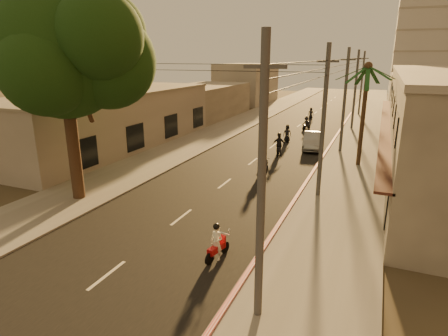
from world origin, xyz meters
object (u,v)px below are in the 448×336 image
Objects in this scene: scooter_red at (217,243)px; scooter_far_b at (306,124)px; palm_tree at (368,72)px; scooter_mid_b at (279,145)px; scooter_far_a at (287,134)px; parked_car at (313,141)px; scooter_far_c at (311,114)px; scooter_mid_a at (263,164)px; broadleaf_tree at (70,52)px.

scooter_red is 1.03× the size of scooter_far_b.
palm_tree is 9.14m from scooter_mid_b.
scooter_far_b is (-2.14, 30.63, 0.02)m from scooter_red.
parked_car is (2.92, -2.08, -0.02)m from scooter_far_a.
scooter_mid_b is at bearing -130.69° from parked_car.
scooter_red is 0.84× the size of scooter_mid_b.
scooter_far_a reaches higher than scooter_far_c.
scooter_mid_a is at bearing -108.34° from parked_car.
scooter_far_b is at bearing 73.77° from broadleaf_tree.
scooter_far_c is (-1.02, 20.95, -0.18)m from scooter_mid_b.
scooter_mid_b is at bearing -103.10° from scooter_far_c.
palm_tree is at bearing 44.42° from scooter_mid_a.
scooter_mid_b is (-0.41, 6.06, 0.04)m from scooter_mid_a.
scooter_red is 21.49m from parked_car.
scooter_far_a is 7.09m from scooter_far_b.
scooter_far_a is 1.11× the size of scooter_far_c.
broadleaf_tree is 37.13m from scooter_far_c.
scooter_mid_a is at bearing 109.22° from scooter_red.
broadleaf_tree is 7.22× the size of scooter_red.
scooter_far_a is at bearing -104.34° from scooter_far_c.
scooter_far_a is at bearing 138.53° from palm_tree.
palm_tree is 5.05× the size of scooter_far_b.
scooter_red is at bearing -77.68° from scooter_mid_a.
scooter_red is (-4.52, -17.18, -6.41)m from palm_tree.
scooter_far_b is at bearing 105.20° from scooter_red.
parked_car is (2.36, -9.14, 0.02)m from scooter_far_b.
broadleaf_tree is 6.23× the size of scooter_mid_a.
palm_tree reaches higher than scooter_far_c.
scooter_red is at bearing -99.78° from scooter_far_a.
palm_tree is (14.61, 13.86, -1.33)m from broadleaf_tree.
palm_tree is at bearing -52.08° from parked_car.
scooter_mid_a reaches higher than scooter_far_a.
broadleaf_tree reaches higher than scooter_mid_b.
scooter_mid_a is 11.66m from scooter_far_a.
parked_car is (1.90, 9.54, -0.09)m from scooter_mid_a.
scooter_mid_b reaches higher than scooter_far_b.
palm_tree is 4.89× the size of scooter_red.
scooter_mid_b is 4.18m from parked_car.
palm_tree is 10.27m from scooter_mid_a.
scooter_red is at bearing -101.31° from scooter_far_c.
scooter_far_b is (-0.05, 12.62, -0.15)m from scooter_mid_b.
scooter_red is 23.72m from scooter_far_a.
palm_tree is 5.21× the size of scooter_far_c.
scooter_mid_a is (-1.68, 11.95, 0.13)m from scooter_red.
palm_tree is at bearing -57.79° from scooter_far_a.
scooter_mid_a is 1.12× the size of scooter_far_a.
broadleaf_tree reaches higher than scooter_far_b.
palm_tree is 8.82m from parked_car.
scooter_far_a reaches higher than scooter_far_b.
scooter_mid_b is (-2.10, 18.01, 0.16)m from scooter_red.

